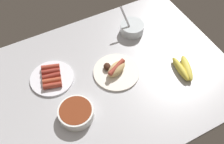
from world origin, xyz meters
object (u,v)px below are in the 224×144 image
plate_hotdog_assembled (116,70)px  bowl_coleslaw (132,28)px  banana_bunch (184,68)px  bowl_chili (76,112)px  plate_sausages (52,77)px

plate_hotdog_assembled → bowl_coleslaw: 30.44cm
plate_hotdog_assembled → banana_bunch: bearing=154.2°
plate_hotdog_assembled → bowl_coleslaw: size_ratio=1.53×
banana_bunch → bowl_chili: bearing=-1.8°
banana_bunch → bowl_chili: (57.76, -1.77, 0.81)cm
banana_bunch → bowl_chili: bowl_chili is taller
bowl_chili → plate_sausages: 24.43cm
plate_hotdog_assembled → plate_sausages: plate_hotdog_assembled is taller
plate_hotdog_assembled → plate_sausages: bearing=-20.5°
bowl_coleslaw → plate_sausages: bearing=11.2°
bowl_chili → bowl_coleslaw: 59.64cm
plate_sausages → banana_bunch: bearing=156.8°
banana_bunch → bowl_chili: size_ratio=1.07×
bowl_chili → plate_hotdog_assembled: bearing=-154.2°
bowl_chili → plate_sausages: bowl_chili is taller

